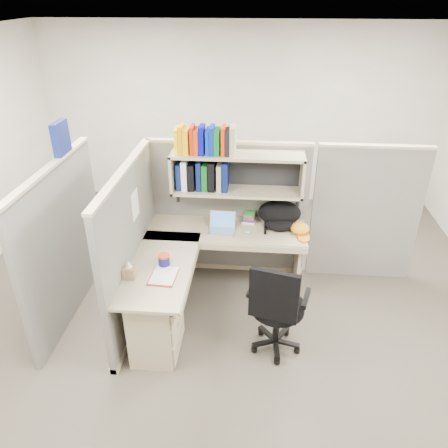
# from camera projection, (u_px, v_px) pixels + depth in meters

# --- Properties ---
(ground) EXTENTS (6.00, 6.00, 0.00)m
(ground) POSITION_uv_depth(u_px,v_px,m) (222.00, 315.00, 4.65)
(ground) COLOR #39342C
(ground) RESTS_ON ground
(room_shell) EXTENTS (6.00, 6.00, 6.00)m
(room_shell) POSITION_uv_depth(u_px,v_px,m) (222.00, 173.00, 3.88)
(room_shell) COLOR #B8B1A6
(room_shell) RESTS_ON ground
(cubicle) EXTENTS (3.79, 1.84, 1.95)m
(cubicle) POSITION_uv_depth(u_px,v_px,m) (191.00, 218.00, 4.64)
(cubicle) COLOR #605F5B
(cubicle) RESTS_ON ground
(desk) EXTENTS (1.74, 1.75, 0.73)m
(desk) POSITION_uv_depth(u_px,v_px,m) (177.00, 296.00, 4.22)
(desk) COLOR tan
(desk) RESTS_ON ground
(laptop) EXTENTS (0.29, 0.29, 0.20)m
(laptop) POSITION_uv_depth(u_px,v_px,m) (221.00, 223.00, 4.71)
(laptop) COLOR #B3B3B7
(laptop) RESTS_ON desk
(backpack) EXTENTS (0.56, 0.49, 0.28)m
(backpack) POSITION_uv_depth(u_px,v_px,m) (280.00, 215.00, 4.79)
(backpack) COLOR black
(backpack) RESTS_ON desk
(orange_cap) EXTENTS (0.27, 0.29, 0.11)m
(orange_cap) POSITION_uv_depth(u_px,v_px,m) (300.00, 229.00, 4.70)
(orange_cap) COLOR orange
(orange_cap) RESTS_ON desk
(snack_canister) EXTENTS (0.11, 0.11, 0.11)m
(snack_canister) POSITION_uv_depth(u_px,v_px,m) (164.00, 260.00, 4.16)
(snack_canister) COLOR #10105D
(snack_canister) RESTS_ON desk
(tissue_box) EXTENTS (0.11, 0.11, 0.18)m
(tissue_box) POSITION_uv_depth(u_px,v_px,m) (129.00, 269.00, 3.97)
(tissue_box) COLOR #9A7257
(tissue_box) RESTS_ON desk
(mouse) EXTENTS (0.08, 0.06, 0.03)m
(mouse) POSITION_uv_depth(u_px,v_px,m) (247.00, 232.00, 4.72)
(mouse) COLOR #809FB5
(mouse) RESTS_ON desk
(paper_cup) EXTENTS (0.08, 0.08, 0.11)m
(paper_cup) POSITION_uv_depth(u_px,v_px,m) (222.00, 221.00, 4.87)
(paper_cup) COLOR silver
(paper_cup) RESTS_ON desk
(book_stack) EXTENTS (0.18, 0.23, 0.10)m
(book_stack) POSITION_uv_depth(u_px,v_px,m) (250.00, 217.00, 4.96)
(book_stack) COLOR gray
(book_stack) RESTS_ON desk
(loose_paper) EXTENTS (0.24, 0.31, 0.00)m
(loose_paper) POSITION_uv_depth(u_px,v_px,m) (164.00, 275.00, 4.03)
(loose_paper) COLOR silver
(loose_paper) RESTS_ON desk
(task_chair) EXTENTS (0.58, 0.54, 1.03)m
(task_chair) POSITION_uv_depth(u_px,v_px,m) (276.00, 321.00, 4.02)
(task_chair) COLOR black
(task_chair) RESTS_ON ground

